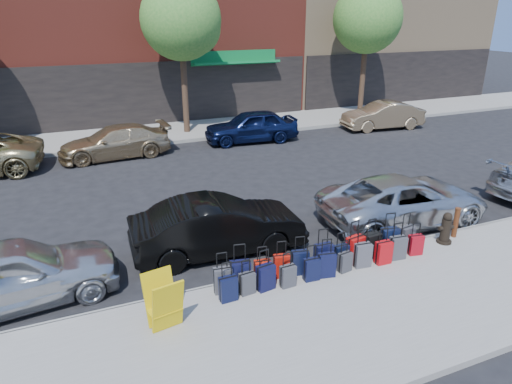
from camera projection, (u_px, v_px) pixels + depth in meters
name	position (u px, v px, depth m)	size (l,w,h in m)	color
ground	(246.00, 202.00, 15.05)	(120.00, 120.00, 0.00)	black
sidewalk_near	(362.00, 311.00, 9.45)	(60.00, 4.00, 0.15)	gray
sidewalk_far	(175.00, 132.00, 23.59)	(60.00, 4.00, 0.15)	gray
curb_near	(313.00, 265.00, 11.18)	(60.00, 0.08, 0.15)	gray
curb_far	(185.00, 141.00, 21.86)	(60.00, 0.08, 0.15)	gray
tree_center	(184.00, 22.00, 21.43)	(3.80, 3.80, 7.27)	black
tree_right	(370.00, 20.00, 25.20)	(3.80, 3.80, 7.27)	black
suitcase_front_0	(223.00, 280.00, 9.87)	(0.41, 0.26, 0.94)	#3C3D42
suitcase_front_1	(240.00, 275.00, 9.99)	(0.48, 0.33, 1.06)	black
suitcase_front_2	(263.00, 272.00, 10.22)	(0.39, 0.26, 0.89)	#AB1B0B
suitcase_front_3	(282.00, 266.00, 10.45)	(0.40, 0.27, 0.89)	#9F130A
suitcase_front_4	(300.00, 262.00, 10.57)	(0.42, 0.29, 0.94)	black
suitcase_front_5	(323.00, 256.00, 10.77)	(0.43, 0.25, 1.02)	black
suitcase_front_6	(341.00, 255.00, 10.93)	(0.36, 0.20, 0.85)	black
suitcase_front_7	(355.00, 249.00, 11.07)	(0.48, 0.32, 1.07)	#AC0B0B
suitcase_front_8	(372.00, 245.00, 11.29)	(0.44, 0.27, 1.01)	black
suitcase_front_9	(389.00, 240.00, 11.50)	(0.47, 0.31, 1.06)	black
suitcase_front_10	(406.00, 237.00, 11.71)	(0.43, 0.28, 0.97)	#333338
suitcase_back_0	(228.00, 289.00, 9.59)	(0.38, 0.23, 0.89)	black
suitcase_back_1	(247.00, 283.00, 9.84)	(0.36, 0.23, 0.80)	#333337
suitcase_back_2	(266.00, 277.00, 9.98)	(0.43, 0.29, 0.94)	black
suitcase_back_3	(288.00, 276.00, 10.10)	(0.35, 0.22, 0.82)	#35353A
suitcase_back_4	(312.00, 269.00, 10.34)	(0.37, 0.23, 0.85)	black
suitcase_back_5	(327.00, 265.00, 10.47)	(0.42, 0.30, 0.93)	black
suitcase_back_6	(345.00, 262.00, 10.69)	(0.35, 0.24, 0.77)	#323236
suitcase_back_7	(362.00, 255.00, 10.88)	(0.43, 0.28, 0.96)	#414146
suitcase_back_8	(383.00, 252.00, 11.02)	(0.39, 0.23, 0.92)	#AA0A10
suitcase_back_9	(398.00, 248.00, 11.23)	(0.42, 0.27, 0.94)	#39383D
suitcase_back_10	(416.00, 245.00, 11.44)	(0.38, 0.26, 0.84)	maroon
fire_hydrant	(446.00, 229.00, 11.97)	(0.44, 0.39, 0.86)	black
bollard	(456.00, 222.00, 12.26)	(0.16, 0.16, 0.84)	#38190C
display_rack	(164.00, 302.00, 8.70)	(0.72, 0.77, 1.09)	gold
car_near_0	(11.00, 274.00, 9.54)	(1.75, 4.35, 1.48)	silver
car_near_1	(219.00, 226.00, 11.69)	(1.55, 4.45, 1.46)	black
car_near_2	(404.00, 200.00, 13.40)	(2.34, 5.07, 1.41)	silver
car_far_1	(115.00, 142.00, 19.46)	(1.89, 4.65, 1.35)	tan
car_far_2	(251.00, 126.00, 21.80)	(1.79, 4.45, 1.52)	#0D163A
car_far_3	(383.00, 115.00, 24.24)	(1.51, 4.34, 1.43)	tan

